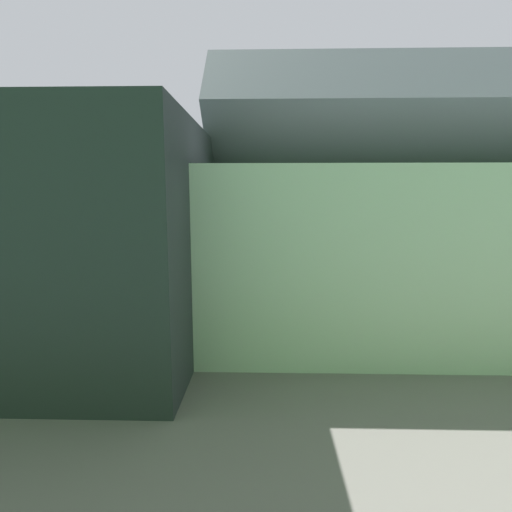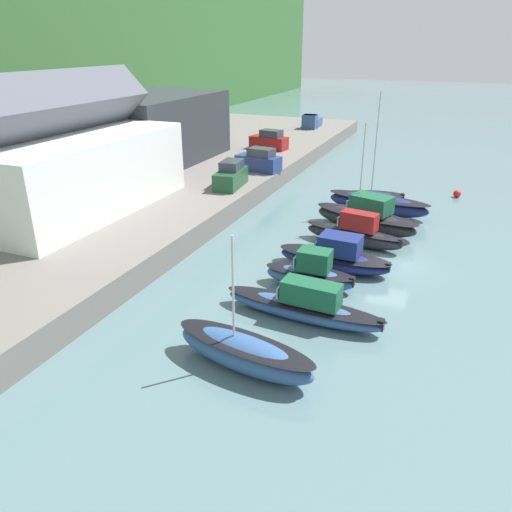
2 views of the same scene
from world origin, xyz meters
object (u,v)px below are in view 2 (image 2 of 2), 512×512
object	(u,v)px
moored_boat_2	(311,274)
parked_car_0	(231,176)
moored_boat_0	(244,352)
moored_boat_7	(372,197)
parked_car_1	(269,141)
moored_boat_6	(378,204)
moored_boat_1	(304,306)
parked_car_2	(259,161)
moored_boat_5	(366,217)
moored_boat_4	(354,233)
mooring_buoy_0	(457,194)
moored_boat_3	(335,257)
pickup_truck_0	(311,122)

from	to	relation	value
moored_boat_2	parked_car_0	bearing A→B (deg)	41.38
moored_boat_2	moored_boat_0	bearing A→B (deg)	177.59
moored_boat_7	parked_car_1	bearing A→B (deg)	36.81
moored_boat_6	moored_boat_7	size ratio (longest dim) A/B	1.61
moored_boat_2	moored_boat_6	distance (m)	14.86
moored_boat_1	parked_car_2	bearing A→B (deg)	31.14
moored_boat_5	parked_car_0	bearing A→B (deg)	99.39
moored_boat_1	moored_boat_4	xyz separation A→B (m)	(10.83, -0.18, 0.13)
moored_boat_7	moored_boat_6	bearing A→B (deg)	-177.66
moored_boat_4	mooring_buoy_0	bearing A→B (deg)	-12.32
moored_boat_5	parked_car_1	bearing A→B (deg)	57.29
moored_boat_3	moored_boat_5	xyz separation A→B (m)	(7.50, -0.41, 0.23)
moored_boat_3	moored_boat_6	size ratio (longest dim) A/B	0.76
moored_boat_5	mooring_buoy_0	bearing A→B (deg)	-8.89
pickup_truck_0	parked_car_1	bearing A→B (deg)	86.75
moored_boat_4	parked_car_0	bearing A→B (deg)	76.77
parked_car_0	moored_boat_2	bearing A→B (deg)	124.58
moored_boat_3	parked_car_1	bearing A→B (deg)	32.42
moored_boat_4	moored_boat_6	bearing A→B (deg)	7.91
moored_boat_1	moored_boat_7	size ratio (longest dim) A/B	1.46
moored_boat_7	moored_boat_3	bearing A→B (deg)	166.05
moored_boat_0	moored_boat_2	world-z (taller)	moored_boat_0
moored_boat_5	mooring_buoy_0	xyz separation A→B (m)	(11.73, -5.97, -0.69)
moored_boat_1	parked_car_2	distance (m)	24.77
moored_boat_2	moored_boat_5	size ratio (longest dim) A/B	0.61
parked_car_0	parked_car_1	xyz separation A→B (m)	(15.99, 2.72, 0.00)
moored_boat_6	moored_boat_4	bearing A→B (deg)	-172.13
parked_car_2	mooring_buoy_0	distance (m)	18.27
moored_boat_0	moored_boat_7	bearing A→B (deg)	8.63
moored_boat_2	pickup_truck_0	distance (m)	46.71
moored_boat_0	moored_boat_4	xyz separation A→B (m)	(15.77, -1.33, 0.09)
moored_boat_7	moored_boat_0	bearing A→B (deg)	163.06
moored_boat_5	moored_boat_6	size ratio (longest dim) A/B	0.90
moored_boat_7	moored_boat_4	bearing A→B (deg)	168.07
moored_boat_4	parked_car_1	distance (m)	25.49
moored_boat_4	pickup_truck_0	size ratio (longest dim) A/B	1.49
moored_boat_1	parked_car_0	size ratio (longest dim) A/B	1.96
moored_boat_2	moored_boat_3	bearing A→B (deg)	-12.35
moored_boat_0	parked_car_0	distance (m)	23.25
moored_boat_0	mooring_buoy_0	xyz separation A→B (m)	(30.69, -7.46, -0.45)
moored_boat_3	moored_boat_4	xyz separation A→B (m)	(4.30, -0.26, 0.08)
moored_boat_4	parked_car_2	xyz separation A→B (m)	(11.08, 11.59, 1.70)
parked_car_0	pickup_truck_0	size ratio (longest dim) A/B	0.91
parked_car_0	pickup_truck_0	xyz separation A→B (m)	(32.43, 2.68, -0.10)
moored_boat_1	parked_car_0	xyz separation A→B (m)	(15.83, 11.46, 1.83)
moored_boat_6	pickup_truck_0	bearing A→B (deg)	35.99
moored_boat_7	moored_boat_1	bearing A→B (deg)	165.81
moored_boat_2	parked_car_0	size ratio (longest dim) A/B	1.20
moored_boat_2	moored_boat_3	distance (m)	3.06
moored_boat_2	moored_boat_7	distance (m)	17.64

